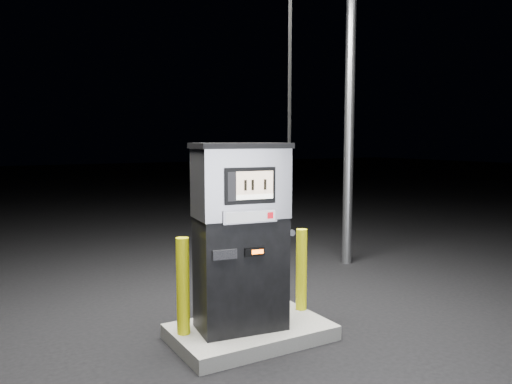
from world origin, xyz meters
TOP-DOWN VIEW (x-y plane):
  - ground at (0.00, 0.00)m, footprint 80.00×80.00m
  - pump_island at (0.00, 0.00)m, footprint 1.60×1.00m
  - fuel_dispenser at (-0.12, -0.01)m, footprint 1.07×0.68m
  - bollard_left at (-0.69, 0.14)m, footprint 0.17×0.17m
  - bollard_right at (0.74, 0.14)m, footprint 0.15×0.15m

SIDE VIEW (x-z plane):
  - ground at x=0.00m, z-range 0.00..0.00m
  - pump_island at x=0.00m, z-range 0.00..0.15m
  - bollard_right at x=0.74m, z-range 0.15..1.07m
  - bollard_left at x=-0.69m, z-range 0.15..1.12m
  - fuel_dispenser at x=-0.12m, z-range -0.84..3.08m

